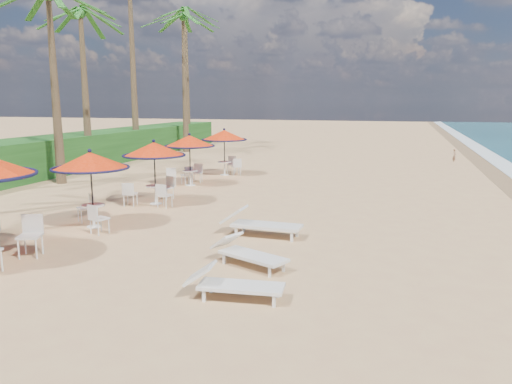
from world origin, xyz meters
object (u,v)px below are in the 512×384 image
Objects in this scene: station_2 at (154,157)px; station_3 at (189,147)px; lounger_near at (231,283)px; lounger_far at (259,223)px; station_1 at (90,168)px; lounger_mid at (246,252)px; station_4 at (225,139)px.

station_3 is at bearing 96.30° from station_2.
lounger_far is at bearing 93.83° from lounger_near.
lounger_mid is (5.31, -2.04, -1.43)m from station_1.
lounger_mid is at bearing -21.07° from station_1.
lounger_mid reaches higher than lounger_near.
station_1 reaches higher than lounger_near.
station_4 is (0.06, 7.29, 0.08)m from station_2.
station_4 is (0.26, 10.75, 0.01)m from station_1.
station_2 is 9.25m from lounger_near.
station_2 is 5.74m from lounger_far.
station_2 is 1.19× the size of lounger_mid.
station_2 reaches higher than lounger_mid.
station_3 is 1.20× the size of lounger_near.
lounger_far is (4.68, -3.04, -1.32)m from station_2.
station_2 is at bearing -90.44° from station_4.
station_1 is 1.21× the size of lounger_near.
station_3 reaches higher than lounger_near.
lounger_far is at bearing 4.91° from station_1.
station_4 reaches higher than lounger_far.
station_2 is 4.04m from station_3.
lounger_mid is (5.10, -5.50, -1.37)m from station_2.
station_4 reaches higher than station_3.
lounger_far is at bearing 124.12° from lounger_mid.
lounger_mid is (5.54, -9.52, -1.34)m from station_3.
station_3 is 8.82m from lounger_far.
station_2 reaches higher than station_3.
station_3 is 1.02× the size of lounger_far.
station_4 reaches higher than station_2.
lounger_far is (5.13, -7.06, -1.29)m from station_3.
station_2 is 1.23× the size of lounger_near.
lounger_near is (5.33, -14.68, -1.45)m from station_4.
lounger_near is at bearing -56.83° from lounger_mid.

